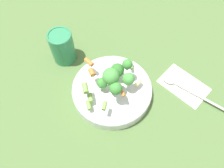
% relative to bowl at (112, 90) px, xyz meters
% --- Properties ---
extents(ground_plane, '(3.00, 3.00, 0.00)m').
position_rel_bowl_xyz_m(ground_plane, '(0.00, 0.00, -0.02)').
color(ground_plane, '#4C6B38').
extents(bowl, '(0.23, 0.23, 0.04)m').
position_rel_bowl_xyz_m(bowl, '(0.00, 0.00, 0.00)').
color(bowl, silver).
rests_on(bowl, ground_plane).
extents(pasta_salad, '(0.17, 0.18, 0.10)m').
position_rel_bowl_xyz_m(pasta_salad, '(0.00, 0.00, 0.07)').
color(pasta_salad, '#8CB766').
rests_on(pasta_salad, bowl).
extents(cup, '(0.07, 0.07, 0.11)m').
position_rel_bowl_xyz_m(cup, '(-0.18, 0.09, 0.03)').
color(cup, '#2D7F51').
rests_on(cup, ground_plane).
extents(napkin, '(0.16, 0.15, 0.01)m').
position_rel_bowl_xyz_m(napkin, '(0.20, 0.08, -0.02)').
color(napkin, white).
rests_on(napkin, ground_plane).
extents(spoon, '(0.19, 0.08, 0.01)m').
position_rel_bowl_xyz_m(spoon, '(0.20, 0.07, -0.01)').
color(spoon, silver).
rests_on(spoon, napkin).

